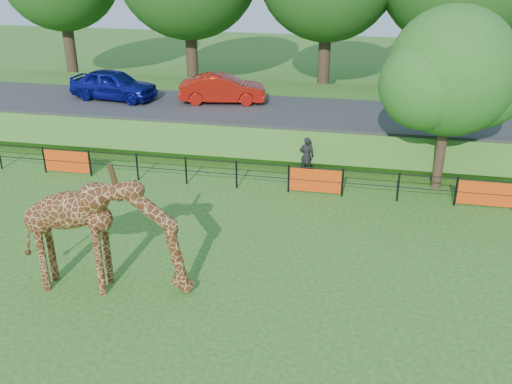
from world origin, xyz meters
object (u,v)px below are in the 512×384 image
car_red (223,89)px  visitor (307,156)px  car_blue (114,84)px  giraffe (105,236)px  tree_east (454,76)px

car_red → visitor: car_red is taller
car_blue → car_red: size_ratio=1.05×
car_blue → giraffe: bearing=-149.3°
giraffe → car_red: giraffe is taller
car_blue → tree_east: size_ratio=0.64×
giraffe → visitor: bearing=59.6°
visitor → tree_east: bearing=176.4°
giraffe → tree_east: size_ratio=0.67×
giraffe → visitor: (4.30, 9.09, -0.83)m
giraffe → tree_east: bearing=38.2°
giraffe → car_blue: bearing=108.0°
car_red → tree_east: 11.28m
car_red → tree_east: tree_east is taller
car_blue → tree_east: bearing=-99.4°
giraffe → tree_east: 13.25m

